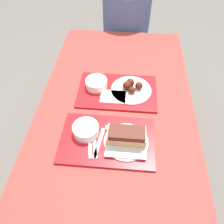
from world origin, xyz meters
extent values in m
plane|color=#605B56|center=(0.00, 0.00, 0.00)|extent=(12.00, 12.00, 0.00)
cube|color=maroon|center=(0.00, 0.00, 0.72)|extent=(0.85, 1.68, 0.04)
cylinder|color=maroon|center=(-0.36, 0.76, 0.35)|extent=(0.07, 0.07, 0.70)
cylinder|color=maroon|center=(0.36, 0.76, 0.35)|extent=(0.07, 0.07, 0.70)
cube|color=maroon|center=(0.00, 1.06, 0.45)|extent=(0.81, 0.28, 0.04)
cylinder|color=maroon|center=(-0.34, 1.06, 0.22)|extent=(0.06, 0.06, 0.43)
cylinder|color=maroon|center=(0.34, 1.06, 0.22)|extent=(0.06, 0.06, 0.43)
cube|color=#B21419|center=(-0.02, -0.16, 0.74)|extent=(0.45, 0.29, 0.01)
cube|color=#B21419|center=(0.00, 0.17, 0.74)|extent=(0.45, 0.29, 0.01)
cylinder|color=white|center=(-0.13, -0.13, 0.77)|extent=(0.13, 0.13, 0.05)
cylinder|color=beige|center=(-0.13, -0.13, 0.79)|extent=(0.11, 0.11, 0.01)
cylinder|color=white|center=(0.07, -0.17, 0.75)|extent=(0.21, 0.21, 0.01)
cube|color=silver|center=(0.07, -0.17, 0.76)|extent=(0.19, 0.19, 0.01)
cube|color=tan|center=(0.07, -0.17, 0.79)|extent=(0.18, 0.07, 0.04)
cube|color=#4C1E14|center=(0.07, -0.17, 0.82)|extent=(0.16, 0.08, 0.03)
cube|color=white|center=(-0.08, -0.19, 0.75)|extent=(0.05, 0.17, 0.00)
cube|color=white|center=(-0.06, -0.19, 0.75)|extent=(0.04, 0.17, 0.00)
cube|color=white|center=(-0.10, -0.19, 0.75)|extent=(0.05, 0.17, 0.00)
cube|color=teal|center=(-0.02, -0.10, 0.75)|extent=(0.04, 0.03, 0.01)
cylinder|color=white|center=(-0.12, 0.20, 0.77)|extent=(0.13, 0.13, 0.05)
cylinder|color=beige|center=(-0.12, 0.20, 0.79)|extent=(0.11, 0.11, 0.01)
cylinder|color=white|center=(0.08, 0.18, 0.75)|extent=(0.23, 0.23, 0.01)
sphere|color=#4C190F|center=(0.12, 0.19, 0.78)|extent=(0.04, 0.04, 0.04)
sphere|color=#4C190F|center=(0.07, 0.21, 0.78)|extent=(0.05, 0.05, 0.05)
sphere|color=#4C190F|center=(0.05, 0.18, 0.78)|extent=(0.05, 0.05, 0.05)
sphere|color=#4C190F|center=(0.08, 0.15, 0.78)|extent=(0.04, 0.04, 0.04)
cube|color=white|center=(-0.02, 0.12, 0.75)|extent=(0.14, 0.10, 0.01)
cylinder|color=#4C6093|center=(0.01, 1.06, 0.72)|extent=(0.39, 0.39, 0.49)
camera|label=1|loc=(0.05, -0.73, 1.63)|focal=35.00mm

